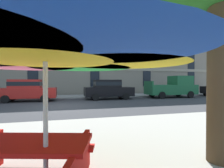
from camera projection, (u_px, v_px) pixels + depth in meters
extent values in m
plane|color=#38383A|center=(64.00, 107.00, 10.87)|extent=(120.00, 120.00, 0.00)
cube|color=gray|center=(65.00, 97.00, 17.43)|extent=(56.00, 3.60, 0.12)
cube|color=gray|center=(66.00, 39.00, 25.25)|extent=(41.36, 12.00, 16.00)
cube|color=#9E937F|center=(65.00, 68.00, 19.48)|extent=(40.54, 0.08, 0.36)
cube|color=#9E937F|center=(65.00, 40.00, 19.44)|extent=(40.54, 0.08, 0.36)
cube|color=#9E937F|center=(65.00, 12.00, 19.40)|extent=(40.54, 0.08, 0.36)
cube|color=black|center=(33.00, 20.00, 18.53)|extent=(1.10, 0.06, 14.80)
cube|color=black|center=(95.00, 25.00, 20.32)|extent=(1.10, 0.06, 14.80)
cube|color=black|center=(147.00, 30.00, 22.10)|extent=(1.10, 0.06, 14.80)
cube|color=black|center=(191.00, 34.00, 23.89)|extent=(1.10, 0.06, 14.80)
cube|color=#B21E19|center=(28.00, 93.00, 13.68)|extent=(4.40, 1.76, 0.80)
cube|color=#B21E19|center=(26.00, 84.00, 13.63)|extent=(2.30, 1.55, 0.68)
cube|color=black|center=(26.00, 84.00, 13.63)|extent=(2.32, 1.57, 0.32)
cylinder|color=black|center=(47.00, 96.00, 14.89)|extent=(0.60, 0.22, 0.60)
cylinder|color=black|center=(44.00, 98.00, 13.19)|extent=(0.60, 0.22, 0.60)
cylinder|color=black|center=(12.00, 97.00, 14.18)|extent=(0.60, 0.22, 0.60)
cylinder|color=black|center=(5.00, 99.00, 12.48)|extent=(0.60, 0.22, 0.60)
cube|color=black|center=(109.00, 92.00, 15.43)|extent=(4.40, 1.76, 0.80)
cube|color=black|center=(107.00, 84.00, 15.39)|extent=(2.30, 1.55, 0.68)
cube|color=black|center=(107.00, 84.00, 15.39)|extent=(2.32, 1.57, 0.32)
cylinder|color=black|center=(120.00, 95.00, 16.64)|extent=(0.60, 0.22, 0.60)
cylinder|color=black|center=(126.00, 96.00, 14.94)|extent=(0.60, 0.22, 0.60)
cylinder|color=black|center=(93.00, 96.00, 15.94)|extent=(0.60, 0.22, 0.60)
cylinder|color=black|center=(96.00, 97.00, 14.24)|extent=(0.60, 0.22, 0.60)
cube|color=#195933|center=(171.00, 89.00, 17.11)|extent=(5.10, 1.90, 0.96)
cube|color=#195933|center=(180.00, 80.00, 17.39)|extent=(1.90, 1.75, 0.90)
cube|color=#195933|center=(149.00, 83.00, 16.46)|extent=(0.16, 1.75, 0.36)
cylinder|color=black|center=(162.00, 95.00, 15.79)|extent=(0.68, 0.22, 0.68)
cylinder|color=black|center=(152.00, 94.00, 17.63)|extent=(0.68, 0.22, 0.68)
cylinder|color=black|center=(191.00, 95.00, 16.61)|extent=(0.68, 0.22, 0.68)
cylinder|color=black|center=(178.00, 93.00, 18.45)|extent=(0.68, 0.22, 0.68)
cube|color=black|center=(222.00, 90.00, 18.80)|extent=(4.40, 1.76, 0.80)
cube|color=black|center=(221.00, 83.00, 18.76)|extent=(2.30, 1.55, 0.68)
cube|color=black|center=(221.00, 83.00, 18.76)|extent=(2.32, 1.57, 0.32)
cylinder|color=black|center=(206.00, 93.00, 19.31)|extent=(0.60, 0.22, 0.60)
cylinder|color=black|center=(219.00, 94.00, 17.61)|extent=(0.60, 0.22, 0.60)
cylinder|color=silver|center=(46.00, 120.00, 2.13)|extent=(0.06, 0.06, 2.23)
cone|color=yellow|center=(123.00, 50.00, 2.39)|extent=(1.82, 1.82, 0.38)
cone|color=green|center=(81.00, 58.00, 3.12)|extent=(1.82, 1.82, 0.38)
cone|color=#E5668C|center=(19.00, 56.00, 2.85)|extent=(1.82, 1.82, 0.38)
cone|color=blue|center=(99.00, 28.00, 1.39)|extent=(1.82, 1.82, 0.38)
cone|color=yellow|center=(45.00, 43.00, 2.12)|extent=(1.74, 1.74, 0.46)
cube|color=red|center=(23.00, 144.00, 2.32)|extent=(1.95, 1.26, 0.06)
cube|color=red|center=(42.00, 148.00, 2.95)|extent=(1.81, 0.76, 0.05)
cylinder|color=#4C3823|center=(219.00, 78.00, 3.09)|extent=(0.41, 0.41, 3.33)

